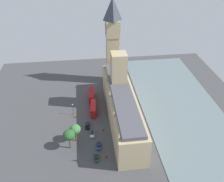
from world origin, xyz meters
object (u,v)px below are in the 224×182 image
at_px(clock_tower, 112,41).
at_px(car_blue_by_river_gate, 99,145).
at_px(parliament_building, 121,103).
at_px(car_dark_green_midblock, 96,157).
at_px(double_decker_bus_near_tower, 92,96).
at_px(street_lamp_slot_10, 73,107).
at_px(pedestrian_corner, 106,156).
at_px(pedestrian_under_trees, 103,130).
at_px(plane_tree_trailing, 69,135).
at_px(double_decker_bus_opposite_hall, 93,108).
at_px(plane_tree_leading, 75,129).
at_px(car_black_far_end, 88,125).
at_px(car_white_kerbside, 92,133).

bearing_deg(clock_tower, car_blue_by_river_gate, 76.63).
height_order(clock_tower, car_blue_by_river_gate, clock_tower).
distance_m(parliament_building, car_dark_green_midblock, 29.20).
distance_m(double_decker_bus_near_tower, street_lamp_slot_10, 15.48).
distance_m(car_dark_green_midblock, pedestrian_corner, 3.95).
bearing_deg(pedestrian_corner, street_lamp_slot_10, -98.13).
distance_m(pedestrian_under_trees, plane_tree_trailing, 18.18).
height_order(parliament_building, pedestrian_corner, parliament_building).
bearing_deg(double_decker_bus_opposite_hall, plane_tree_leading, -111.01).
distance_m(car_dark_green_midblock, street_lamp_slot_10, 31.31).
distance_m(clock_tower, car_blue_by_river_gate, 60.00).
bearing_deg(pedestrian_corner, pedestrian_under_trees, -123.17).
bearing_deg(street_lamp_slot_10, car_blue_by_river_gate, 114.38).
relative_size(clock_tower, street_lamp_slot_10, 7.84).
distance_m(car_black_far_end, pedestrian_corner, 20.84).
xyz_separation_m(double_decker_bus_near_tower, car_white_kerbside, (1.45, 27.52, -1.75)).
bearing_deg(car_dark_green_midblock, plane_tree_leading, 127.16).
xyz_separation_m(double_decker_bus_near_tower, plane_tree_leading, (8.56, 30.14, 3.77)).
height_order(double_decker_bus_opposite_hall, pedestrian_under_trees, double_decker_bus_opposite_hall).
height_order(parliament_building, double_decker_bus_near_tower, parliament_building).
distance_m(double_decker_bus_opposite_hall, street_lamp_slot_10, 10.06).
bearing_deg(plane_tree_trailing, double_decker_bus_opposite_hall, -115.96).
height_order(car_black_far_end, plane_tree_leading, plane_tree_leading).
xyz_separation_m(parliament_building, car_white_kerbside, (14.65, 10.56, -7.54)).
height_order(clock_tower, pedestrian_under_trees, clock_tower).
bearing_deg(double_decker_bus_opposite_hall, car_white_kerbside, -91.71).
xyz_separation_m(car_blue_by_river_gate, car_dark_green_midblock, (1.37, 6.38, -0.00)).
xyz_separation_m(clock_tower, car_blue_by_river_gate, (12.63, 53.15, -24.80)).
bearing_deg(parliament_building, car_dark_green_midblock, 60.75).
bearing_deg(car_black_far_end, plane_tree_trailing, 62.66).
relative_size(car_white_kerbside, car_blue_by_river_gate, 0.91).
xyz_separation_m(car_blue_by_river_gate, plane_tree_leading, (9.35, -5.05, 5.52)).
height_order(pedestrian_corner, plane_tree_leading, plane_tree_leading).
distance_m(double_decker_bus_near_tower, car_dark_green_midblock, 41.61).
height_order(car_black_far_end, car_dark_green_midblock, same).
distance_m(parliament_building, double_decker_bus_opposite_hall, 15.37).
relative_size(car_dark_green_midblock, pedestrian_corner, 2.44).
relative_size(car_white_kerbside, plane_tree_leading, 0.51).
distance_m(double_decker_bus_opposite_hall, plane_tree_trailing, 25.71).
distance_m(double_decker_bus_opposite_hall, pedestrian_corner, 30.33).
xyz_separation_m(clock_tower, plane_tree_leading, (21.99, 48.10, -19.29)).
bearing_deg(plane_tree_trailing, car_white_kerbside, -145.28).
height_order(car_black_far_end, pedestrian_under_trees, car_black_far_end).
bearing_deg(double_decker_bus_near_tower, street_lamp_slot_10, -126.65).
bearing_deg(car_blue_by_river_gate, double_decker_bus_opposite_hall, -84.74).
height_order(parliament_building, pedestrian_under_trees, parliament_building).
height_order(clock_tower, car_dark_green_midblock, clock_tower).
xyz_separation_m(car_black_far_end, pedestrian_corner, (-6.63, 19.76, -0.13)).
relative_size(clock_tower, car_black_far_end, 10.14).
bearing_deg(double_decker_bus_opposite_hall, street_lamp_slot_10, -173.41).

